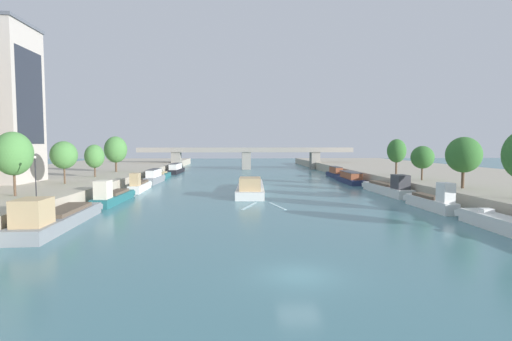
# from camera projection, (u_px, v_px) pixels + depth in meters

# --- Properties ---
(ground_plane) EXTENTS (400.00, 400.00, 0.00)m
(ground_plane) POSITION_uv_depth(u_px,v_px,m) (299.00, 275.00, 22.81)
(ground_plane) COLOR teal
(quay_left) EXTENTS (36.00, 170.00, 2.18)m
(quay_left) POSITION_uv_depth(u_px,v_px,m) (49.00, 179.00, 75.26)
(quay_left) COLOR #B2A893
(quay_left) RESTS_ON ground
(quay_right) EXTENTS (36.00, 170.00, 2.18)m
(quay_right) POSITION_uv_depth(u_px,v_px,m) (446.00, 177.00, 79.80)
(quay_right) COLOR #B2A893
(quay_right) RESTS_ON ground
(barge_midriver) EXTENTS (5.24, 21.61, 3.00)m
(barge_midriver) POSITION_uv_depth(u_px,v_px,m) (250.00, 187.00, 62.26)
(barge_midriver) COLOR silver
(barge_midriver) RESTS_ON ground
(wake_behind_barge) EXTENTS (5.59, 6.05, 0.03)m
(wake_behind_barge) POSITION_uv_depth(u_px,v_px,m) (263.00, 206.00, 48.69)
(wake_behind_barge) COLOR silver
(wake_behind_barge) RESTS_ON ground
(moored_boat_left_far) EXTENTS (3.71, 16.14, 3.39)m
(moored_boat_left_far) POSITION_uv_depth(u_px,v_px,m) (56.00, 218.00, 35.78)
(moored_boat_left_far) COLOR gray
(moored_boat_left_far) RESTS_ON ground
(moored_boat_left_end) EXTENTS (2.44, 12.53, 3.36)m
(moored_boat_left_end) POSITION_uv_depth(u_px,v_px,m) (113.00, 196.00, 51.06)
(moored_boat_left_end) COLOR #23666B
(moored_boat_left_end) RESTS_ON ground
(moored_boat_left_downstream) EXTENTS (2.08, 11.08, 3.27)m
(moored_boat_left_downstream) POSITION_uv_depth(u_px,v_px,m) (140.00, 185.00, 64.63)
(moored_boat_left_downstream) COLOR silver
(moored_boat_left_downstream) RESTS_ON ground
(moored_boat_left_upstream) EXTENTS (2.31, 11.56, 2.88)m
(moored_boat_left_upstream) POSITION_uv_depth(u_px,v_px,m) (154.00, 177.00, 78.35)
(moored_boat_left_upstream) COLOR gray
(moored_boat_left_upstream) RESTS_ON ground
(moored_boat_left_midway) EXTENTS (2.15, 11.05, 2.14)m
(moored_boat_left_midway) POSITION_uv_depth(u_px,v_px,m) (164.00, 175.00, 90.62)
(moored_boat_left_midway) COLOR #23666B
(moored_boat_left_midway) RESTS_ON ground
(moored_boat_left_gap_after) EXTENTS (2.98, 14.43, 2.73)m
(moored_boat_left_gap_after) POSITION_uv_depth(u_px,v_px,m) (176.00, 169.00, 106.01)
(moored_boat_left_gap_after) COLOR black
(moored_boat_left_gap_after) RESTS_ON ground
(moored_boat_right_downstream) EXTENTS (2.40, 11.08, 2.40)m
(moored_boat_right_downstream) POSITION_uv_depth(u_px,v_px,m) (500.00, 223.00, 34.77)
(moored_boat_right_downstream) COLOR silver
(moored_boat_right_downstream) RESTS_ON ground
(moored_boat_right_upstream) EXTENTS (1.92, 10.33, 3.54)m
(moored_boat_right_upstream) POSITION_uv_depth(u_px,v_px,m) (432.00, 201.00, 45.99)
(moored_boat_right_upstream) COLOR silver
(moored_boat_right_upstream) RESTS_ON ground
(moored_boat_right_second) EXTENTS (2.89, 14.85, 3.40)m
(moored_boat_right_second) POSITION_uv_depth(u_px,v_px,m) (388.00, 188.00, 60.49)
(moored_boat_right_second) COLOR silver
(moored_boat_right_second) RESTS_ON ground
(moored_boat_right_lone) EXTENTS (3.21, 14.04, 2.37)m
(moored_boat_right_lone) POSITION_uv_depth(u_px,v_px,m) (350.00, 178.00, 78.35)
(moored_boat_right_lone) COLOR #1E284C
(moored_boat_right_lone) RESTS_ON ground
(moored_boat_right_gap_after) EXTENTS (2.07, 10.92, 2.61)m
(moored_boat_right_gap_after) POSITION_uv_depth(u_px,v_px,m) (335.00, 173.00, 92.01)
(moored_boat_right_gap_after) COLOR #1E284C
(moored_boat_right_gap_after) RESTS_ON ground
(tree_left_midway) EXTENTS (3.98, 3.98, 7.04)m
(tree_left_midway) POSITION_uv_depth(u_px,v_px,m) (13.00, 154.00, 41.71)
(tree_left_midway) COLOR brown
(tree_left_midway) RESTS_ON quay_left
(tree_left_second) EXTENTS (3.70, 3.70, 6.13)m
(tree_left_second) POSITION_uv_depth(u_px,v_px,m) (64.00, 155.00, 55.03)
(tree_left_second) COLOR brown
(tree_left_second) RESTS_ON quay_left
(tree_left_by_lamp) EXTENTS (3.33, 3.33, 5.66)m
(tree_left_by_lamp) POSITION_uv_depth(u_px,v_px,m) (94.00, 156.00, 66.84)
(tree_left_by_lamp) COLOR brown
(tree_left_by_lamp) RESTS_ON quay_left
(tree_left_distant) EXTENTS (4.57, 4.57, 7.36)m
(tree_left_distant) POSITION_uv_depth(u_px,v_px,m) (116.00, 150.00, 79.47)
(tree_left_distant) COLOR brown
(tree_left_distant) RESTS_ON quay_left
(tree_right_third) EXTENTS (4.35, 4.35, 6.63)m
(tree_right_third) POSITION_uv_depth(u_px,v_px,m) (464.00, 155.00, 49.18)
(tree_right_third) COLOR brown
(tree_right_third) RESTS_ON quay_right
(tree_right_past_mid) EXTENTS (3.54, 3.54, 5.44)m
(tree_right_past_mid) POSITION_uv_depth(u_px,v_px,m) (422.00, 157.00, 60.57)
(tree_right_past_mid) COLOR brown
(tree_right_past_mid) RESTS_ON quay_right
(tree_right_far) EXTENTS (3.38, 3.38, 6.67)m
(tree_right_far) POSITION_uv_depth(u_px,v_px,m) (397.00, 151.00, 69.97)
(tree_right_far) COLOR brown
(tree_right_far) RESTS_ON quay_right
(lamppost_left_bank) EXTENTS (0.28, 0.28, 4.47)m
(lamppost_left_bank) POSITION_uv_depth(u_px,v_px,m) (36.00, 175.00, 39.33)
(lamppost_left_bank) COLOR black
(lamppost_left_bank) RESTS_ON quay_left
(bridge_far) EXTENTS (68.46, 4.40, 6.95)m
(bridge_far) POSITION_uv_depth(u_px,v_px,m) (246.00, 155.00, 122.64)
(bridge_far) COLOR gray
(bridge_far) RESTS_ON ground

